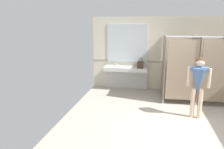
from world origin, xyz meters
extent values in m
cube|color=#B2A899|center=(0.00, 0.00, -0.05)|extent=(6.50, 6.52, 0.10)
cube|color=beige|center=(0.00, 3.02, 1.34)|extent=(6.50, 0.12, 2.69)
cube|color=#9E937F|center=(0.00, 2.96, 1.05)|extent=(6.50, 0.01, 0.06)
cube|color=silver|center=(-1.94, 2.65, 0.81)|extent=(1.61, 0.57, 0.14)
cube|color=silver|center=(-1.94, 2.90, 0.37)|extent=(1.61, 0.08, 0.74)
cube|color=beige|center=(-2.34, 2.62, 0.83)|extent=(0.42, 0.31, 0.11)
cylinder|color=silver|center=(-2.34, 2.85, 0.93)|extent=(0.04, 0.04, 0.11)
cylinder|color=silver|center=(-2.34, 2.79, 0.98)|extent=(0.03, 0.11, 0.03)
sphere|color=silver|center=(-2.27, 2.86, 0.91)|extent=(0.04, 0.04, 0.04)
cube|color=beige|center=(-1.54, 2.62, 0.83)|extent=(0.42, 0.31, 0.11)
cylinder|color=silver|center=(-1.54, 2.85, 0.93)|extent=(0.04, 0.04, 0.11)
cylinder|color=silver|center=(-1.54, 2.79, 0.98)|extent=(0.03, 0.11, 0.03)
sphere|color=silver|center=(-1.47, 2.86, 0.91)|extent=(0.04, 0.04, 0.04)
cube|color=silver|center=(-1.94, 2.95, 1.73)|extent=(1.51, 0.02, 1.40)
cube|color=#84705B|center=(-0.60, 2.17, 1.08)|extent=(0.03, 1.54, 1.93)
cylinder|color=silver|center=(-0.60, 1.46, 0.06)|extent=(0.05, 0.05, 0.12)
cube|color=#84705B|center=(0.37, 2.17, 1.08)|extent=(0.03, 1.54, 1.93)
cylinder|color=silver|center=(0.37, 1.46, 0.06)|extent=(0.05, 0.05, 0.12)
cube|color=#84705B|center=(-0.11, 1.43, 1.08)|extent=(0.90, 0.08, 1.83)
cube|color=#84705B|center=(0.86, 1.43, 1.08)|extent=(0.90, 0.03, 1.83)
cube|color=#B7BABF|center=(0.86, 1.43, 2.07)|extent=(2.99, 0.04, 0.04)
cylinder|color=beige|center=(0.28, 0.54, 0.39)|extent=(0.11, 0.11, 0.79)
cylinder|color=beige|center=(0.10, 0.58, 0.39)|extent=(0.11, 0.11, 0.79)
cone|color=#4C6B99|center=(0.19, 0.56, 1.00)|extent=(0.46, 0.46, 0.68)
cube|color=#4C6B99|center=(0.19, 0.56, 1.31)|extent=(0.45, 0.23, 0.10)
cylinder|color=beige|center=(0.43, 0.52, 1.09)|extent=(0.08, 0.08, 0.50)
cylinder|color=beige|center=(-0.05, 0.60, 1.09)|extent=(0.08, 0.08, 0.50)
sphere|color=beige|center=(0.19, 0.56, 1.48)|extent=(0.21, 0.21, 0.21)
sphere|color=#472D19|center=(0.19, 0.57, 1.49)|extent=(0.22, 0.22, 0.22)
cube|color=#3F2D1E|center=(-1.40, 2.51, 1.00)|extent=(0.22, 0.14, 0.24)
torus|color=#3F2D1E|center=(-1.40, 2.51, 1.16)|extent=(0.17, 0.02, 0.17)
cylinder|color=teal|center=(-1.38, 2.83, 0.97)|extent=(0.07, 0.07, 0.19)
cylinder|color=black|center=(-1.38, 2.83, 1.08)|extent=(0.03, 0.03, 0.04)
cylinder|color=#B7BABF|center=(-0.08, -0.29, 0.00)|extent=(0.14, 0.14, 0.01)
camera|label=1|loc=(-1.01, -4.93, 2.39)|focal=33.69mm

